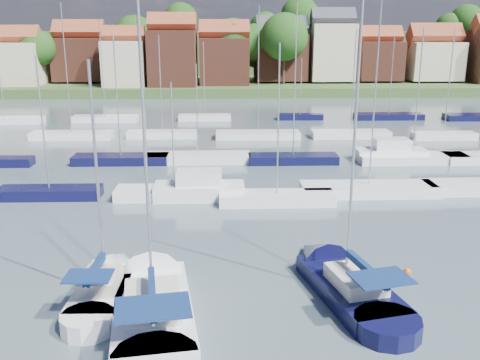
{
  "coord_description": "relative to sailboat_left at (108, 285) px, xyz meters",
  "views": [
    {
      "loc": [
        -3.4,
        -20.01,
        12.85
      ],
      "look_at": [
        -2.32,
        14.0,
        3.19
      ],
      "focal_mm": 40.0,
      "sensor_mm": 36.0,
      "label": 1
    }
  ],
  "objects": [
    {
      "name": "ground",
      "position": [
        9.33,
        35.25,
        -0.37
      ],
      "size": [
        260.0,
        260.0,
        0.0
      ],
      "primitive_type": "plane",
      "color": "#42525A",
      "rests_on": "ground"
    },
    {
      "name": "sailboat_left",
      "position": [
        0.0,
        0.0,
        0.0
      ],
      "size": [
        2.64,
        9.17,
        12.51
      ],
      "rotation": [
        0.0,
        0.0,
        1.55
      ],
      "color": "white",
      "rests_on": "ground"
    },
    {
      "name": "sailboat_centre",
      "position": [
        2.37,
        -0.95,
        -0.02
      ],
      "size": [
        5.38,
        13.53,
        17.8
      ],
      "rotation": [
        0.0,
        0.0,
        1.72
      ],
      "color": "white",
      "rests_on": "ground"
    },
    {
      "name": "sailboat_navy",
      "position": [
        11.85,
        0.32,
        -0.01
      ],
      "size": [
        5.46,
        11.65,
        15.62
      ],
      "rotation": [
        0.0,
        0.0,
        1.8
      ],
      "color": "black",
      "rests_on": "ground"
    },
    {
      "name": "buoy_c",
      "position": [
        3.97,
        -5.26,
        -0.37
      ],
      "size": [
        0.46,
        0.46,
        0.46
      ],
      "primitive_type": "sphere",
      "color": "#D85914",
      "rests_on": "ground"
    },
    {
      "name": "buoy_e",
      "position": [
        15.87,
        1.51,
        -0.37
      ],
      "size": [
        0.43,
        0.43,
        0.43
      ],
      "primitive_type": "sphere",
      "color": "#D85914",
      "rests_on": "ground"
    },
    {
      "name": "marina_field",
      "position": [
        11.23,
        30.4,
        0.06
      ],
      "size": [
        79.62,
        41.41,
        15.93
      ],
      "color": "white",
      "rests_on": "ground"
    },
    {
      "name": "far_shore_town",
      "position": [
        11.55,
        127.92,
        4.24
      ],
      "size": [
        212.46,
        90.0,
        22.27
      ],
      "color": "#3B572B",
      "rests_on": "ground"
    }
  ]
}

